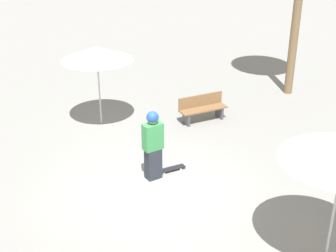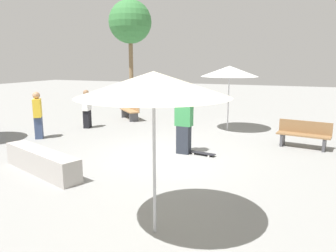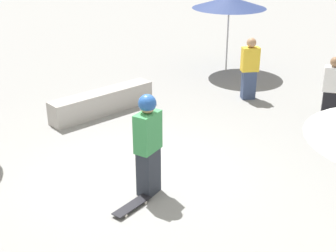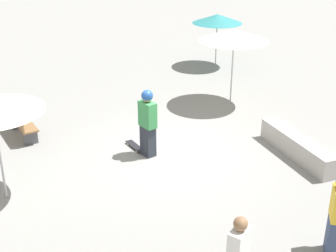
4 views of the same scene
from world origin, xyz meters
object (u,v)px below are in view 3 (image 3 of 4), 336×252
at_px(concrete_ledge, 103,102).
at_px(bystander_watching, 331,89).
at_px(skateboard, 132,205).
at_px(bystander_far, 250,69).
at_px(skater_main, 148,142).
at_px(shade_umbrella_navy, 229,2).

xyz_separation_m(concrete_ledge, bystander_watching, (5.05, 2.27, 0.50)).
xyz_separation_m(skateboard, bystander_far, (-0.13, 6.00, 0.77)).
height_order(skateboard, bystander_far, bystander_far).
bearing_deg(bystander_far, skateboard, 54.62).
bearing_deg(skater_main, shade_umbrella_navy, -165.05).
relative_size(skater_main, shade_umbrella_navy, 0.79).
bearing_deg(bystander_watching, skateboard, 55.79).
relative_size(skater_main, bystander_watching, 1.18).
xyz_separation_m(bystander_watching, bystander_far, (-2.21, 0.48, 0.05)).
xyz_separation_m(skateboard, bystander_watching, (2.08, 5.53, 0.73)).
height_order(skater_main, bystander_far, skater_main).
height_order(skateboard, shade_umbrella_navy, shade_umbrella_navy).
bearing_deg(skateboard, concrete_ledge, -128.42).
relative_size(concrete_ledge, bystander_far, 1.69).
distance_m(bystander_watching, bystander_far, 2.27).
relative_size(skater_main, concrete_ledge, 0.66).
bearing_deg(concrete_ledge, skateboard, -47.64).
height_order(concrete_ledge, bystander_watching, bystander_watching).
relative_size(shade_umbrella_navy, bystander_watching, 1.50).
relative_size(concrete_ledge, bystander_watching, 1.80).
height_order(skater_main, shade_umbrella_navy, shade_umbrella_navy).
bearing_deg(concrete_ledge, bystander_far, 44.09).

